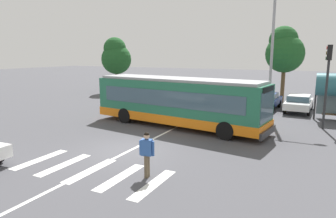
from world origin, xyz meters
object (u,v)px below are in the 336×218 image
Objects in this scene: twin_arm_street_lamp at (273,32)px; pedestrian_crossing_street at (147,152)px; background_tree_right at (284,50)px; background_tree_left at (116,56)px; parked_car_charcoal at (202,97)px; parked_car_black at (176,94)px; city_transit_bus at (177,101)px; parked_car_blue at (266,100)px; traffic_light_far_corner at (328,74)px; parked_car_teal at (231,98)px; parked_car_white at (299,102)px.

pedestrian_crossing_street is at bearing -98.44° from twin_arm_street_lamp.
pedestrian_crossing_street is 0.24× the size of background_tree_right.
parked_car_charcoal is at bearing -18.19° from background_tree_left.
city_transit_bus is at bearing -64.12° from parked_car_black.
pedestrian_crossing_street reaches higher than parked_car_blue.
parked_car_blue is at bearing -98.49° from background_tree_right.
twin_arm_street_lamp is at bearing -76.35° from parked_car_blue.
twin_arm_street_lamp is at bearing 55.50° from city_transit_bus.
parked_car_teal is at bearing 143.80° from traffic_light_far_corner.
pedestrian_crossing_street is 0.34× the size of traffic_light_far_corner.
parked_car_teal is at bearing 150.16° from twin_arm_street_lamp.
city_transit_bus is at bearing -109.24° from background_tree_right.
twin_arm_street_lamp reaches higher than background_tree_left.
parked_car_black is 10.93m from background_tree_right.
background_tree_right is (3.63, 4.83, 4.14)m from parked_car_teal.
parked_car_black is 0.46× the size of twin_arm_street_lamp.
parked_car_blue is 18.53m from background_tree_left.
parked_car_black and parked_car_charcoal have the same top height.
background_tree_left is (-18.39, 5.79, -1.84)m from twin_arm_street_lamp.
parked_car_black is 2.88m from parked_car_charcoal.
twin_arm_street_lamp is (-3.71, 3.27, 2.75)m from traffic_light_far_corner.
city_transit_bus reaches higher than parked_car_white.
background_tree_left reaches higher than parked_car_blue.
traffic_light_far_corner reaches higher than parked_car_black.
background_tree_right is (-1.84, 4.71, 4.14)m from parked_car_white.
traffic_light_far_corner is at bearing -52.34° from parked_car_blue.
parked_car_charcoal is at bearing -177.23° from parked_car_white.
parked_car_charcoal is at bearing -174.03° from parked_car_teal.
twin_arm_street_lamp is (6.06, -1.73, 5.36)m from parked_car_charcoal.
parked_car_blue is 7.43m from traffic_light_far_corner.
pedestrian_crossing_street is 0.17× the size of twin_arm_street_lamp.
parked_car_white is at bearing -10.19° from background_tree_left.
pedestrian_crossing_street is at bearing -96.13° from background_tree_right.
pedestrian_crossing_street is at bearing -117.59° from traffic_light_far_corner.
parked_car_blue is at bearing 103.65° from twin_arm_street_lamp.
parked_car_black is 1.02× the size of parked_car_white.
parked_car_blue is at bearing 4.63° from parked_car_teal.
parked_car_black is 1.01× the size of parked_car_charcoal.
parked_car_charcoal is 1.01× the size of parked_car_teal.
twin_arm_street_lamp is at bearing -29.84° from parked_car_teal.
background_tree_right is (18.53, 1.05, 0.62)m from background_tree_left.
pedestrian_crossing_street is at bearing -68.07° from parked_car_black.
pedestrian_crossing_street is at bearing -51.26° from background_tree_left.
parked_car_teal is at bearing -14.25° from background_tree_left.
city_transit_bus is at bearing -124.50° from twin_arm_street_lamp.
parked_car_white is at bearing 2.77° from parked_car_charcoal.
twin_arm_street_lamp reaches higher than background_tree_right.
parked_car_white is at bearing -0.84° from parked_car_black.
background_tree_left reaches higher than parked_car_teal.
parked_car_teal is at bearing 94.67° from pedestrian_crossing_street.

